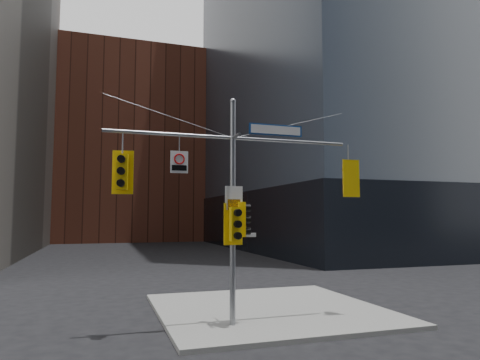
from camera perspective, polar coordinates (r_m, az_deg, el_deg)
ground at (r=12.15m, az=1.96°, el=-21.56°), size 160.00×160.00×0.00m
sidewalk_corner at (r=16.45m, az=3.84°, el=-16.85°), size 8.00×8.00×0.15m
podium_ne at (r=53.53m, az=18.76°, el=-5.15°), size 36.40×36.40×6.00m
brick_midrise at (r=69.85m, az=-14.55°, el=3.92°), size 26.00×20.00×28.00m
signal_assembly at (r=13.56m, az=-0.97°, el=-0.96°), size 8.00×0.80×7.30m
traffic_light_west_arm at (r=13.03m, az=-15.46°, el=1.07°), size 0.62×0.55×1.30m
traffic_light_east_arm at (r=15.37m, az=14.29°, el=0.17°), size 0.62×0.50×1.29m
traffic_light_pole_side at (r=13.63m, az=0.34°, el=-5.28°), size 0.47×0.40×1.10m
traffic_light_pole_front at (r=13.28m, az=-0.64°, el=-5.90°), size 0.62×0.52×1.30m
street_sign_blade at (r=14.33m, az=4.80°, el=6.65°), size 1.88×0.06×0.37m
regulatory_sign_arm at (r=13.22m, az=-8.10°, el=2.48°), size 0.55×0.06×0.68m
regulatory_sign_pole at (r=13.43m, az=-0.82°, el=-2.50°), size 0.57×0.05×0.75m
street_blade_ew at (r=13.69m, az=0.83°, el=-7.35°), size 0.67×0.05×0.13m
street_blade_ns at (r=13.99m, az=-1.53°, el=-8.18°), size 0.06×0.83×0.17m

